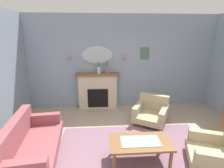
# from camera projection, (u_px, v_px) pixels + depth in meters

# --- Properties ---
(wall_back) EXTENTS (6.91, 0.10, 2.92)m
(wall_back) POSITION_uv_depth(u_px,v_px,m) (122.00, 62.00, 5.37)
(wall_back) COLOR #8C9EB2
(wall_back) RESTS_ON ground
(patterned_rug) EXTENTS (3.20, 2.40, 0.01)m
(patterned_rug) POSITION_uv_depth(u_px,v_px,m) (138.00, 159.00, 3.19)
(patterned_rug) COLOR #7F5B6B
(patterned_rug) RESTS_ON ground
(fireplace) EXTENTS (1.36, 0.36, 1.16)m
(fireplace) POSITION_uv_depth(u_px,v_px,m) (98.00, 91.00, 5.35)
(fireplace) COLOR beige
(fireplace) RESTS_ON ground
(mantel_vase_centre) EXTENTS (0.11, 0.11, 0.37)m
(mantel_vase_centre) POSITION_uv_depth(u_px,v_px,m) (99.00, 68.00, 5.12)
(mantel_vase_centre) COLOR silver
(mantel_vase_centre) RESTS_ON fireplace
(mantel_vase_left) EXTENTS (0.10, 0.10, 0.40)m
(mantel_vase_left) POSITION_uv_depth(u_px,v_px,m) (107.00, 67.00, 5.13)
(mantel_vase_left) COLOR #9E6084
(mantel_vase_left) RESTS_ON fireplace
(wall_mirror) EXTENTS (0.96, 0.06, 0.56)m
(wall_mirror) POSITION_uv_depth(u_px,v_px,m) (97.00, 55.00, 5.17)
(wall_mirror) COLOR #B2BCC6
(wall_sconce_left) EXTENTS (0.14, 0.14, 0.14)m
(wall_sconce_left) POSITION_uv_depth(u_px,v_px,m) (69.00, 57.00, 5.09)
(wall_sconce_left) COLOR #D17066
(wall_sconce_right) EXTENTS (0.14, 0.14, 0.14)m
(wall_sconce_right) POSITION_uv_depth(u_px,v_px,m) (124.00, 56.00, 5.19)
(wall_sconce_right) COLOR #D17066
(framed_picture) EXTENTS (0.28, 0.03, 0.36)m
(framed_picture) POSITION_uv_depth(u_px,v_px,m) (145.00, 53.00, 5.27)
(framed_picture) COLOR #4C6B56
(coffee_table) EXTENTS (1.10, 0.60, 0.45)m
(coffee_table) POSITION_uv_depth(u_px,v_px,m) (140.00, 144.00, 3.03)
(coffee_table) COLOR brown
(coffee_table) RESTS_ON ground
(floral_couch) EXTENTS (1.04, 1.79, 0.76)m
(floral_couch) POSITION_uv_depth(u_px,v_px,m) (29.00, 142.00, 3.19)
(floral_couch) COLOR #934C51
(floral_couch) RESTS_ON ground
(armchair_near_fireplace) EXTENTS (1.04, 1.03, 0.71)m
(armchair_near_fireplace) POSITION_uv_depth(u_px,v_px,m) (219.00, 152.00, 2.95)
(armchair_near_fireplace) COLOR tan
(armchair_near_fireplace) RESTS_ON ground
(armchair_by_coffee_table) EXTENTS (1.10, 1.11, 0.71)m
(armchair_by_coffee_table) POSITION_uv_depth(u_px,v_px,m) (151.00, 111.00, 4.54)
(armchair_by_coffee_table) COLOR tan
(armchair_by_coffee_table) RESTS_ON ground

